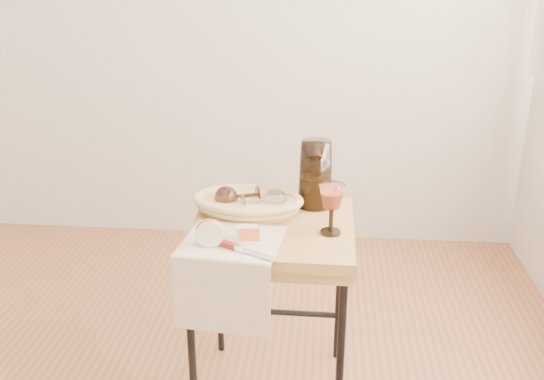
# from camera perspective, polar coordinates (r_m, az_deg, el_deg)

# --- Properties ---
(side_table) EXTENTS (0.51, 0.51, 0.64)m
(side_table) POSITION_cam_1_polar(r_m,az_deg,el_deg) (2.00, 0.05, -11.64)
(side_table) COLOR brown
(side_table) RESTS_ON floor
(tea_towel) EXTENTS (0.30, 0.28, 0.01)m
(tea_towel) POSITION_cam_1_polar(r_m,az_deg,el_deg) (1.73, -3.85, -4.94)
(tea_towel) COLOR #F3E9CE
(tea_towel) RESTS_ON side_table
(bread_basket) EXTENTS (0.33, 0.24, 0.05)m
(bread_basket) POSITION_cam_1_polar(r_m,az_deg,el_deg) (1.92, -2.33, -1.43)
(bread_basket) COLOR #A47F5C
(bread_basket) RESTS_ON side_table
(goblet_lying_a) EXTENTS (0.14, 0.12, 0.08)m
(goblet_lying_a) POSITION_cam_1_polar(r_m,az_deg,el_deg) (1.93, -3.11, -0.59)
(goblet_lying_a) COLOR #48301D
(goblet_lying_a) RESTS_ON bread_basket
(goblet_lying_b) EXTENTS (0.14, 0.11, 0.08)m
(goblet_lying_b) POSITION_cam_1_polar(r_m,az_deg,el_deg) (1.89, -1.01, -1.06)
(goblet_lying_b) COLOR white
(goblet_lying_b) RESTS_ON bread_basket
(pitcher) EXTENTS (0.16, 0.24, 0.26)m
(pitcher) POSITION_cam_1_polar(r_m,az_deg,el_deg) (1.95, 4.19, 1.56)
(pitcher) COLOR black
(pitcher) RESTS_ON side_table
(wine_goblet) EXTENTS (0.09, 0.09, 0.16)m
(wine_goblet) POSITION_cam_1_polar(r_m,az_deg,el_deg) (1.76, 5.71, -1.80)
(wine_goblet) COLOR white
(wine_goblet) RESTS_ON side_table
(apple_half) EXTENTS (0.09, 0.05, 0.08)m
(apple_half) POSITION_cam_1_polar(r_m,az_deg,el_deg) (1.70, -5.95, -3.99)
(apple_half) COLOR #D80004
(apple_half) RESTS_ON tea_towel
(apple_wedge) EXTENTS (0.06, 0.04, 0.04)m
(apple_wedge) POSITION_cam_1_polar(r_m,az_deg,el_deg) (1.73, -2.51, -4.06)
(apple_wedge) COLOR #EAE8BF
(apple_wedge) RESTS_ON tea_towel
(table_knife) EXTENTS (0.20, 0.11, 0.02)m
(table_knife) POSITION_cam_1_polar(r_m,az_deg,el_deg) (1.66, -2.98, -5.62)
(table_knife) COLOR silver
(table_knife) RESTS_ON tea_towel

